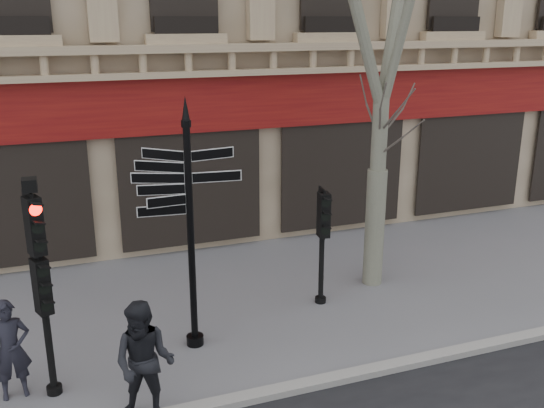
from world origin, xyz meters
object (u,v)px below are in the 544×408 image
(fingerpost, at_px, (189,184))
(traffic_signal_main, at_px, (39,263))
(pedestrian_a, at_px, (11,350))
(pedestrian_b, at_px, (145,363))
(traffic_signal_secondary, at_px, (322,227))

(fingerpost, xyz_separation_m, traffic_signal_main, (-2.35, -0.67, -0.77))
(traffic_signal_main, xyz_separation_m, pedestrian_a, (-0.54, 0.13, -1.36))
(traffic_signal_main, distance_m, pedestrian_a, 1.47)
(pedestrian_a, distance_m, pedestrian_b, 2.19)
(traffic_signal_main, bearing_deg, pedestrian_b, -62.62)
(traffic_signal_main, bearing_deg, pedestrian_a, 146.00)
(fingerpost, distance_m, traffic_signal_main, 2.57)
(traffic_signal_main, xyz_separation_m, pedestrian_b, (1.24, -1.13, -1.23))
(pedestrian_a, bearing_deg, traffic_signal_secondary, 4.72)
(traffic_signal_main, distance_m, traffic_signal_secondary, 5.33)
(pedestrian_a, bearing_deg, fingerpost, 2.55)
(traffic_signal_main, xyz_separation_m, traffic_signal_secondary, (5.11, 1.41, -0.53))
(traffic_signal_secondary, relative_size, pedestrian_a, 1.47)
(traffic_signal_main, relative_size, pedestrian_b, 1.86)
(traffic_signal_secondary, height_order, pedestrian_a, traffic_signal_secondary)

